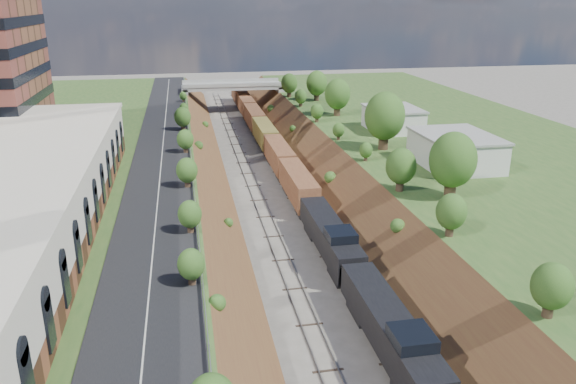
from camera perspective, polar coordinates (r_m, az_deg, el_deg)
The scene contains 15 objects.
platform_left at distance 81.93m, azimuth -24.92°, elevation 0.29°, with size 44.00×180.00×5.00m, color #315623.
platform_right at distance 91.13m, azimuth 19.47°, elevation 2.76°, with size 44.00×180.00×5.00m, color #315623.
embankment_left at distance 80.01m, azimuth -9.28°, elevation -0.45°, with size 7.07×180.00×7.07m, color brown.
embankment_right at distance 83.26m, azimuth 6.01°, elevation 0.48°, with size 7.07×180.00×7.07m, color brown.
rail_left_track at distance 80.53m, azimuth -3.31°, elevation -0.03°, with size 1.58×180.00×0.18m, color gray.
rail_right_track at distance 81.30m, azimuth 0.33°, elevation 0.19°, with size 1.58×180.00×0.18m, color gray.
road at distance 78.55m, azimuth -12.76°, elevation 2.83°, with size 8.00×180.00×0.10m, color black.
guardrail at distance 78.16m, azimuth -9.78°, elevation 3.32°, with size 0.10×171.00×0.70m.
commercial_building at distance 58.63m, azimuth -25.83°, elevation -0.65°, with size 14.30×62.30×7.00m.
overpass at distance 139.71m, azimuth -5.65°, elevation 10.13°, with size 24.50×8.30×7.40m.
white_building_near at distance 78.74m, azimuth 16.63°, elevation 4.01°, with size 9.00×12.00×4.00m, color silver.
white_building_far at distance 98.12m, azimuth 10.61°, elevation 7.22°, with size 8.00×10.00×3.60m, color silver.
tree_right_large at distance 64.94m, azimuth 16.40°, elevation 3.10°, with size 5.25×5.25×7.61m.
tree_left_crest at distance 40.44m, azimuth -9.09°, elevation -9.75°, with size 2.45×2.45×3.55m.
freight_train at distance 89.48m, azimuth -0.82°, elevation 3.58°, with size 2.88×147.10×4.55m.
Camera 1 is at (-12.07, -15.53, 26.36)m, focal length 35.00 mm.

